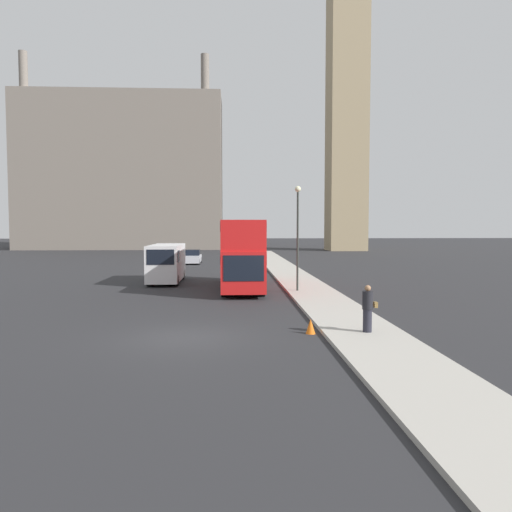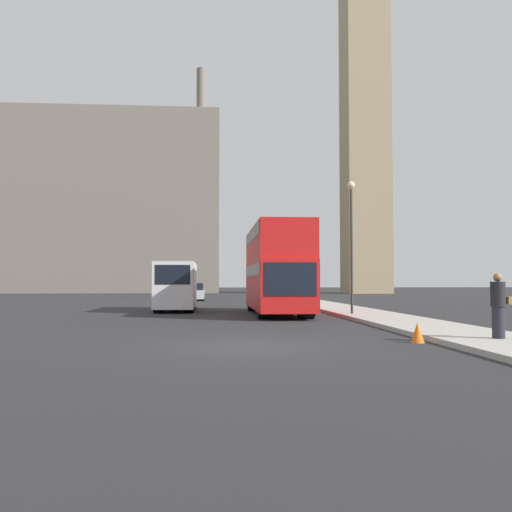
{
  "view_description": "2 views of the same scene",
  "coord_description": "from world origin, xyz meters",
  "px_view_note": "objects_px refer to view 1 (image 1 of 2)",
  "views": [
    {
      "loc": [
        1.68,
        -17.63,
        3.95
      ],
      "look_at": [
        3.26,
        13.84,
        2.08
      ],
      "focal_mm": 35.0,
      "sensor_mm": 36.0,
      "label": 1
    },
    {
      "loc": [
        -0.84,
        -14.42,
        1.62
      ],
      "look_at": [
        1.99,
        22.81,
        3.31
      ],
      "focal_mm": 40.0,
      "sensor_mm": 36.0,
      "label": 2
    }
  ],
  "objects_px": {
    "street_lamp": "(298,223)",
    "parked_sedan": "(192,257)",
    "white_van": "(166,262)",
    "red_double_decker_bus": "(242,251)",
    "pedestrian": "(368,309)",
    "clock_tower": "(348,35)"
  },
  "relations": [
    {
      "from": "street_lamp",
      "to": "parked_sedan",
      "type": "height_order",
      "value": "street_lamp"
    },
    {
      "from": "white_van",
      "to": "pedestrian",
      "type": "relative_size",
      "value": 3.63
    },
    {
      "from": "clock_tower",
      "to": "street_lamp",
      "type": "xyz_separation_m",
      "value": [
        -15.1,
        -52.78,
        -30.87
      ]
    },
    {
      "from": "white_van",
      "to": "pedestrian",
      "type": "xyz_separation_m",
      "value": [
        9.46,
        -17.6,
        -0.44
      ]
    },
    {
      "from": "white_van",
      "to": "pedestrian",
      "type": "distance_m",
      "value": 19.98
    },
    {
      "from": "street_lamp",
      "to": "parked_sedan",
      "type": "bearing_deg",
      "value": 108.64
    },
    {
      "from": "red_double_decker_bus",
      "to": "clock_tower",
      "type": "bearing_deg",
      "value": 70.04
    },
    {
      "from": "clock_tower",
      "to": "pedestrian",
      "type": "height_order",
      "value": "clock_tower"
    },
    {
      "from": "pedestrian",
      "to": "street_lamp",
      "type": "xyz_separation_m",
      "value": [
        -0.98,
        11.74,
        3.17
      ]
    },
    {
      "from": "red_double_decker_bus",
      "to": "white_van",
      "type": "bearing_deg",
      "value": 144.96
    },
    {
      "from": "parked_sedan",
      "to": "red_double_decker_bus",
      "type": "bearing_deg",
      "value": -77.5
    },
    {
      "from": "pedestrian",
      "to": "clock_tower",
      "type": "bearing_deg",
      "value": 77.66
    },
    {
      "from": "white_van",
      "to": "street_lamp",
      "type": "height_order",
      "value": "street_lamp"
    },
    {
      "from": "red_double_decker_bus",
      "to": "street_lamp",
      "type": "relative_size",
      "value": 1.64
    },
    {
      "from": "red_double_decker_bus",
      "to": "pedestrian",
      "type": "height_order",
      "value": "red_double_decker_bus"
    },
    {
      "from": "red_double_decker_bus",
      "to": "parked_sedan",
      "type": "distance_m",
      "value": 22.48
    },
    {
      "from": "street_lamp",
      "to": "parked_sedan",
      "type": "xyz_separation_m",
      "value": [
        -8.12,
        24.08,
        -3.49
      ]
    },
    {
      "from": "red_double_decker_bus",
      "to": "white_van",
      "type": "xyz_separation_m",
      "value": [
        -5.21,
        3.65,
        -0.97
      ]
    },
    {
      "from": "pedestrian",
      "to": "white_van",
      "type": "bearing_deg",
      "value": 118.25
    },
    {
      "from": "white_van",
      "to": "street_lamp",
      "type": "relative_size",
      "value": 1.0
    },
    {
      "from": "clock_tower",
      "to": "pedestrian",
      "type": "relative_size",
      "value": 40.24
    },
    {
      "from": "parked_sedan",
      "to": "clock_tower",
      "type": "bearing_deg",
      "value": 51.02
    }
  ]
}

